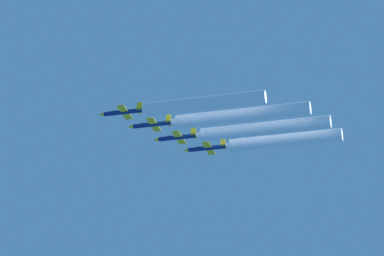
% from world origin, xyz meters
% --- Properties ---
extents(jet_lead, '(8.74, 12.73, 3.06)m').
position_xyz_m(jet_lead, '(-10.88, 9.20, 159.35)').
color(jet_lead, navy).
extents(jet_second_echelon, '(8.74, 12.73, 3.06)m').
position_xyz_m(jet_second_echelon, '(-3.66, 3.09, 158.34)').
color(jet_second_echelon, navy).
extents(jet_third_echelon, '(8.74, 12.73, 3.06)m').
position_xyz_m(jet_third_echelon, '(3.67, -2.10, 157.20)').
color(jet_third_echelon, navy).
extents(jet_fourth_echelon, '(8.74, 12.73, 3.06)m').
position_xyz_m(jet_fourth_echelon, '(9.82, -9.04, 155.93)').
color(jet_fourth_echelon, navy).
extents(smoke_trail_lead, '(3.59, 33.41, 3.59)m').
position_xyz_m(smoke_trail_lead, '(-10.88, -13.32, 159.32)').
color(smoke_trail_lead, white).
extents(smoke_trail_second_echelon, '(3.59, 37.92, 3.59)m').
position_xyz_m(smoke_trail_second_echelon, '(-3.66, -21.68, 158.31)').
color(smoke_trail_second_echelon, white).
extents(smoke_trail_third_echelon, '(3.59, 37.00, 3.59)m').
position_xyz_m(smoke_trail_third_echelon, '(3.67, -26.41, 157.17)').
color(smoke_trail_third_echelon, white).
extents(smoke_trail_fourth_echelon, '(3.59, 32.23, 3.59)m').
position_xyz_m(smoke_trail_fourth_echelon, '(9.82, -30.97, 155.90)').
color(smoke_trail_fourth_echelon, white).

